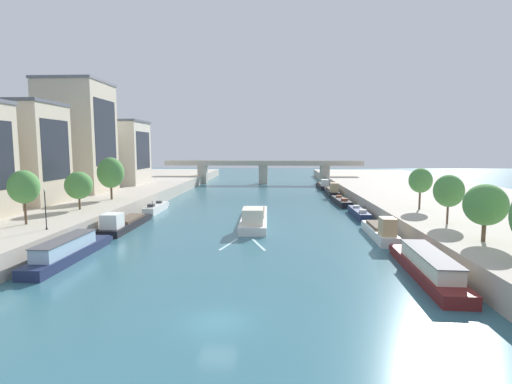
{
  "coord_description": "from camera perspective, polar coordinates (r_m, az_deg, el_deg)",
  "views": [
    {
      "loc": [
        3.83,
        -25.53,
        11.75
      ],
      "look_at": [
        0.0,
        54.24,
        2.72
      ],
      "focal_mm": 27.93,
      "sensor_mm": 36.0,
      "label": 1
    }
  ],
  "objects": [
    {
      "name": "wake_behind_barge",
      "position": [
        48.63,
        -1.8,
        -7.52
      ],
      "size": [
        5.6,
        5.93,
        0.03
      ],
      "color": "#A5D1DB",
      "rests_on": "ground"
    },
    {
      "name": "moored_boat_right_downstream",
      "position": [
        53.98,
        17.37,
        -5.34
      ],
      "size": [
        2.56,
        12.47,
        3.35
      ],
      "color": "silver",
      "rests_on": "ground"
    },
    {
      "name": "tree_right_distant",
      "position": [
        63.42,
        22.5,
        1.52
      ],
      "size": [
        3.35,
        3.35,
        6.1
      ],
      "color": "brown",
      "rests_on": "quay_right"
    },
    {
      "name": "building_left_tall",
      "position": [
        74.03,
        -30.25,
        4.83
      ],
      "size": [
        10.78,
        10.31,
        16.38
      ],
      "color": "beige",
      "rests_on": "quay_left"
    },
    {
      "name": "tree_right_past_mid",
      "position": [
        52.66,
        25.88,
        0.14
      ],
      "size": [
        3.49,
        3.49,
        5.92
      ],
      "color": "brown",
      "rests_on": "quay_right"
    },
    {
      "name": "ground_plane",
      "position": [
        28.36,
        -5.54,
        -18.06
      ],
      "size": [
        400.0,
        400.0,
        0.0
      ],
      "primitive_type": "plane",
      "color": "#336675"
    },
    {
      "name": "tree_left_distant",
      "position": [
        54.46,
        -30.31,
        0.63
      ],
      "size": [
        3.53,
        3.53,
        6.48
      ],
      "color": "brown",
      "rests_on": "quay_left"
    },
    {
      "name": "bridge_far",
      "position": [
        129.02,
        1.05,
        3.33
      ],
      "size": [
        63.56,
        4.4,
        7.38
      ],
      "color": "#ADA899",
      "rests_on": "ground"
    },
    {
      "name": "lamppost_left_bank",
      "position": [
        50.05,
        -27.94,
        -1.95
      ],
      "size": [
        0.28,
        0.28,
        4.59
      ],
      "color": "black",
      "rests_on": "quay_left"
    },
    {
      "name": "quay_left",
      "position": [
        91.25,
        -24.41,
        -0.71
      ],
      "size": [
        36.0,
        170.0,
        2.58
      ],
      "primitive_type": "cube",
      "color": "#B7AD9E",
      "rests_on": "ground"
    },
    {
      "name": "moored_boat_right_lone",
      "position": [
        69.36,
        14.51,
        -2.94
      ],
      "size": [
        1.88,
        11.46,
        2.4
      ],
      "color": "#1E284C",
      "rests_on": "ground"
    },
    {
      "name": "tree_left_midway",
      "position": [
        74.25,
        -20.1,
        2.61
      ],
      "size": [
        4.56,
        4.56,
        7.39
      ],
      "color": "brown",
      "rests_on": "quay_left"
    },
    {
      "name": "moored_boat_right_gap_after",
      "position": [
        83.87,
        12.06,
        -1.31
      ],
      "size": [
        2.54,
        12.39,
        2.3
      ],
      "color": "black",
      "rests_on": "ground"
    },
    {
      "name": "barge_midriver",
      "position": [
        61.37,
        -0.24,
        -3.67
      ],
      "size": [
        4.23,
        20.92,
        3.29
      ],
      "color": "silver",
      "rests_on": "ground"
    },
    {
      "name": "tree_left_past_mid",
      "position": [
        64.0,
        -24.06,
        0.88
      ],
      "size": [
        3.93,
        3.93,
        5.62
      ],
      "color": "brown",
      "rests_on": "quay_left"
    },
    {
      "name": "moored_boat_left_second",
      "position": [
        74.89,
        -14.1,
        -2.22
      ],
      "size": [
        2.02,
        10.43,
        2.44
      ],
      "color": "silver",
      "rests_on": "ground"
    },
    {
      "name": "quay_right",
      "position": [
        88.02,
        25.42,
        -1.0
      ],
      "size": [
        36.0,
        170.0,
        2.58
      ],
      "primitive_type": "cube",
      "color": "#B7AD9E",
      "rests_on": "ground"
    },
    {
      "name": "moored_boat_left_upstream",
      "position": [
        46.21,
        -25.26,
        -7.58
      ],
      "size": [
        2.75,
        15.31,
        2.49
      ],
      "color": "#1E284C",
      "rests_on": "ground"
    },
    {
      "name": "moored_boat_right_midway",
      "position": [
        114.78,
        9.57,
        0.92
      ],
      "size": [
        2.66,
        13.51,
        2.91
      ],
      "color": "black",
      "rests_on": "ground"
    },
    {
      "name": "tree_right_by_lamp",
      "position": [
        44.46,
        30.01,
        -1.6
      ],
      "size": [
        4.03,
        4.03,
        5.64
      ],
      "color": "brown",
      "rests_on": "quay_right"
    },
    {
      "name": "moored_boat_left_near",
      "position": [
        60.64,
        -18.37,
        -4.24
      ],
      "size": [
        3.15,
        14.93,
        2.91
      ],
      "color": "black",
      "rests_on": "ground"
    },
    {
      "name": "building_left_far_end",
      "position": [
        89.37,
        -24.18,
        7.21
      ],
      "size": [
        12.06,
        12.75,
        22.43
      ],
      "color": "beige",
      "rests_on": "quay_left"
    },
    {
      "name": "moored_boat_right_near",
      "position": [
        39.84,
        23.29,
        -9.71
      ],
      "size": [
        3.4,
        16.66,
        2.44
      ],
      "color": "maroon",
      "rests_on": "ground"
    },
    {
      "name": "building_left_middle",
      "position": [
        105.97,
        -19.63,
        5.38
      ],
      "size": [
        15.16,
        12.61,
        15.72
      ],
      "color": "beige",
      "rests_on": "quay_left"
    },
    {
      "name": "moored_boat_right_upstream",
      "position": [
        98.85,
        10.82,
        0.11
      ],
      "size": [
        2.68,
        14.49,
        3.44
      ],
      "color": "black",
      "rests_on": "ground"
    }
  ]
}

